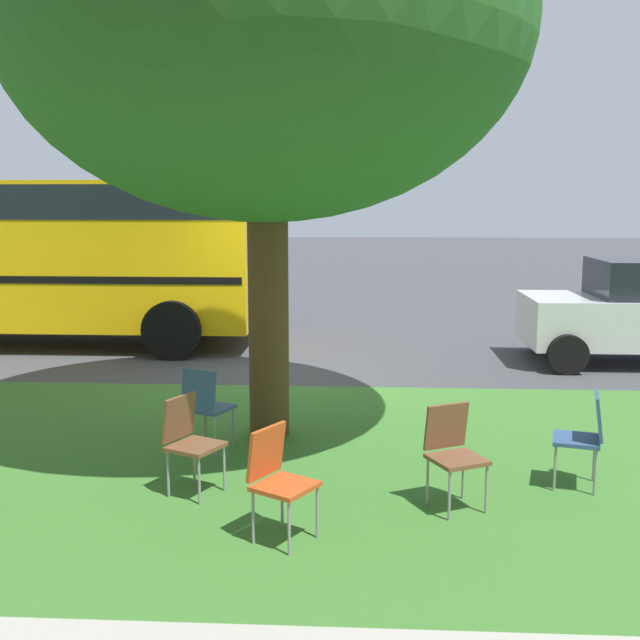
{
  "coord_description": "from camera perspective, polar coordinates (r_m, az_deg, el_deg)",
  "views": [
    {
      "loc": [
        -1.37,
        10.5,
        2.6
      ],
      "look_at": [
        -0.83,
        0.77,
        1.03
      ],
      "focal_mm": 42.78,
      "sensor_mm": 36.0,
      "label": 1
    }
  ],
  "objects": [
    {
      "name": "chair_2",
      "position": [
        6.6,
        9.9,
        -9.4
      ],
      "size": [
        0.56,
        0.56,
        0.88
      ],
      "color": "brown",
      "rests_on": "ground"
    },
    {
      "name": "chair_1",
      "position": [
        7.32,
        19.22,
        -7.92
      ],
      "size": [
        0.51,
        0.51,
        0.88
      ],
      "color": "#335184",
      "rests_on": "ground"
    },
    {
      "name": "chair_5",
      "position": [
        5.93,
        -3.2,
        -11.46
      ],
      "size": [
        0.57,
        0.57,
        0.88
      ],
      "color": "#C64C1E",
      "rests_on": "ground"
    },
    {
      "name": "grass_verge",
      "position": [
        7.87,
        -7.16,
        -10.21
      ],
      "size": [
        48.0,
        6.0,
        0.01
      ],
      "primitive_type": "cube",
      "color": "#3D752D",
      "rests_on": "ground"
    },
    {
      "name": "street_tree",
      "position": [
        8.37,
        -4.11,
        21.14
      ],
      "size": [
        5.46,
        5.46,
        6.38
      ],
      "color": "brown",
      "rests_on": "ground"
    },
    {
      "name": "chair_4",
      "position": [
        6.89,
        -9.77,
        -8.59
      ],
      "size": [
        0.56,
        0.55,
        0.88
      ],
      "color": "brown",
      "rests_on": "ground"
    },
    {
      "name": "chair_0",
      "position": [
        7.96,
        -8.6,
        -6.12
      ],
      "size": [
        0.55,
        0.55,
        0.88
      ],
      "color": "#335184",
      "rests_on": "ground"
    },
    {
      "name": "ground",
      "position": [
        10.9,
        -4.16,
        -4.68
      ],
      "size": [
        80.0,
        80.0,
        0.0
      ],
      "primitive_type": "plane",
      "color": "#424247"
    }
  ]
}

